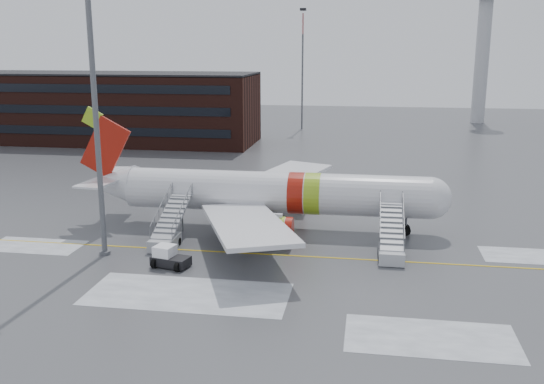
% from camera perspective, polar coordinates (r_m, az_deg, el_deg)
% --- Properties ---
extents(ground, '(260.00, 260.00, 0.00)m').
position_cam_1_polar(ground, '(50.78, 1.91, -5.64)').
color(ground, '#494C4F').
rests_on(ground, ground).
extents(airliner, '(35.03, 32.97, 11.18)m').
position_cam_1_polar(airliner, '(56.38, -0.63, -0.07)').
color(airliner, silver).
rests_on(airliner, ground).
extents(airstair_fwd, '(2.05, 7.70, 3.48)m').
position_cam_1_polar(airstair_fwd, '(50.00, 11.16, -4.92)').
color(airstair_fwd, '#B1B3B8').
rests_on(airstair_fwd, ground).
extents(airstair_aft, '(2.05, 7.70, 3.48)m').
position_cam_1_polar(airstair_aft, '(52.69, -9.82, -3.90)').
color(airstair_aft, '#A2A5A9').
rests_on(airstair_aft, ground).
extents(pushback_tug, '(3.15, 2.63, 1.65)m').
position_cam_1_polar(pushback_tug, '(47.94, -9.70, -6.09)').
color(pushback_tug, black).
rests_on(pushback_tug, ground).
extents(light_mast_near, '(1.20, 1.20, 27.05)m').
position_cam_1_polar(light_mast_near, '(49.33, -16.46, 9.82)').
color(light_mast_near, '#595B60').
rests_on(light_mast_near, ground).
extents(terminal_building, '(62.00, 16.11, 12.30)m').
position_cam_1_polar(terminal_building, '(115.03, -17.33, 7.66)').
color(terminal_building, '#3F1E16').
rests_on(terminal_building, ground).
extents(control_tower, '(6.40, 6.40, 30.00)m').
position_cam_1_polar(control_tower, '(144.63, 19.29, 13.58)').
color(control_tower, '#B2B5BA').
rests_on(control_tower, ground).
extents(light_mast_far_n, '(1.20, 1.20, 24.25)m').
position_cam_1_polar(light_mast_far_n, '(126.42, 2.89, 12.19)').
color(light_mast_far_n, '#595B60').
rests_on(light_mast_far_n, ground).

